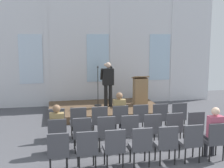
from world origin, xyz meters
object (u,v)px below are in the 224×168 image
at_px(chair_r0_c4, 140,117).
at_px(audience_r2_c6, 214,130).
at_px(chair_r1_c3, 129,129).
at_px(chair_r1_c6, 194,125).
at_px(chair_r0_c6, 178,115).
at_px(chair_r1_c4, 151,128).
at_px(lectern, 140,91).
at_px(chair_r2_c5, 191,140).
at_px(audience_r1_c0, 57,126).
at_px(chair_r0_c3, 120,118).
at_px(chair_r1_c1, 82,132).
at_px(mic_stand, 98,97).
at_px(chair_r2_c6, 215,139).
at_px(chair_r1_c2, 106,131).
at_px(chair_r2_c4, 166,142).
at_px(chair_r0_c1, 78,120).
at_px(audience_r0_c3, 119,111).
at_px(chair_r0_c5, 159,116).
at_px(speaker, 108,81).
at_px(chair_r0_c0, 57,122).
at_px(chair_r0_c2, 99,119).
at_px(chair_r2_c1, 87,148).
at_px(chair_r2_c0, 58,150).
at_px(chair_r1_c0, 57,134).
at_px(chair_r2_c2, 114,146).
at_px(chair_r2_c3, 141,144).
at_px(chair_r1_c5, 173,127).

xyz_separation_m(chair_r0_c4, audience_r2_c6, (1.24, -2.13, 0.19)).
height_order(chair_r1_c3, chair_r1_c6, same).
relative_size(chair_r0_c6, chair_r1_c4, 1.00).
bearing_deg(lectern, audience_r2_c6, -85.57).
bearing_deg(chair_r2_c5, audience_r1_c0, 158.97).
relative_size(chair_r0_c3, chair_r1_c1, 1.00).
bearing_deg(mic_stand, chair_r2_c6, -67.85).
height_order(chair_r1_c2, chair_r2_c4, same).
distance_m(chair_r1_c1, chair_r1_c6, 3.09).
relative_size(mic_stand, chair_r0_c1, 1.65).
bearing_deg(audience_r0_c3, audience_r1_c0, -149.28).
xyz_separation_m(chair_r0_c5, chair_r1_c4, (-0.62, -1.11, 0.00)).
bearing_deg(speaker, chair_r0_c0, -126.51).
distance_m(audience_r0_c3, chair_r2_c4, 2.38).
bearing_deg(chair_r0_c3, chair_r0_c5, 0.00).
relative_size(chair_r0_c1, chair_r1_c2, 1.00).
bearing_deg(audience_r0_c3, chair_r1_c4, -62.47).
distance_m(chair_r0_c2, chair_r1_c4, 1.66).
distance_m(chair_r0_c2, chair_r2_c1, 2.30).
xyz_separation_m(chair_r1_c2, chair_r2_c0, (-1.24, -1.11, 0.00)).
relative_size(chair_r0_c0, chair_r2_c0, 1.00).
distance_m(chair_r0_c5, chair_r1_c4, 1.27).
relative_size(speaker, chair_r1_c6, 1.82).
relative_size(chair_r1_c0, chair_r2_c5, 1.00).
height_order(speaker, chair_r2_c4, speaker).
bearing_deg(chair_r0_c0, chair_r1_c4, -24.06).
xyz_separation_m(chair_r1_c2, chair_r2_c2, (0.00, -1.11, 0.00)).
bearing_deg(audience_r1_c0, chair_r2_c6, -17.76).
bearing_deg(chair_r2_c6, chair_r1_c0, 163.42).
bearing_deg(chair_r2_c5, chair_r0_c4, 105.64).
relative_size(chair_r1_c3, chair_r2_c4, 1.00).
relative_size(chair_r0_c2, chair_r2_c4, 1.00).
relative_size(chair_r0_c3, chair_r1_c6, 1.00).
distance_m(speaker, chair_r0_c1, 3.13).
bearing_deg(chair_r1_c1, chair_r2_c4, -30.77).
bearing_deg(speaker, chair_r1_c2, -101.36).
bearing_deg(lectern, chair_r0_c0, -139.75).
height_order(chair_r0_c1, chair_r2_c6, same).
relative_size(chair_r0_c0, chair_r2_c3, 1.00).
bearing_deg(chair_r1_c3, chair_r2_c4, -60.76).
height_order(chair_r0_c2, chair_r1_c1, same).
relative_size(chair_r0_c1, chair_r0_c5, 1.00).
xyz_separation_m(mic_stand, chair_r2_c0, (-1.64, -5.10, -0.06)).
distance_m(chair_r0_c2, chair_r1_c1, 1.27).
relative_size(audience_r1_c0, chair_r1_c5, 1.36).
xyz_separation_m(chair_r0_c2, chair_r1_c5, (1.86, -1.11, 0.00)).
relative_size(chair_r1_c1, chair_r2_c3, 1.00).
height_order(lectern, chair_r0_c3, lectern).
bearing_deg(chair_r2_c4, chair_r0_c4, 90.00).
bearing_deg(speaker, mic_stand, 153.78).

